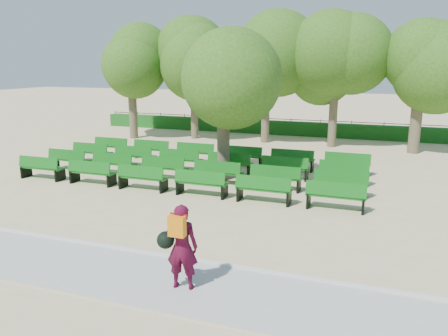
# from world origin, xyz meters

# --- Properties ---
(ground) EXTENTS (120.00, 120.00, 0.00)m
(ground) POSITION_xyz_m (0.00, 0.00, 0.00)
(ground) COLOR tan
(paving) EXTENTS (30.00, 2.20, 0.06)m
(paving) POSITION_xyz_m (0.00, -7.40, 0.03)
(paving) COLOR #A9AAA6
(paving) RESTS_ON ground
(curb) EXTENTS (30.00, 0.12, 0.10)m
(curb) POSITION_xyz_m (0.00, -6.25, 0.05)
(curb) COLOR silver
(curb) RESTS_ON ground
(hedge) EXTENTS (26.00, 0.70, 0.90)m
(hedge) POSITION_xyz_m (0.00, 14.00, 0.45)
(hedge) COLOR #165518
(hedge) RESTS_ON ground
(fence) EXTENTS (26.00, 0.10, 1.02)m
(fence) POSITION_xyz_m (0.00, 14.40, 0.00)
(fence) COLOR black
(fence) RESTS_ON ground
(tree_line) EXTENTS (21.80, 6.80, 7.04)m
(tree_line) POSITION_xyz_m (0.00, 10.00, 0.00)
(tree_line) COLOR #34611A
(tree_line) RESTS_ON ground
(bench_array) EXTENTS (1.98, 0.74, 1.22)m
(bench_array) POSITION_xyz_m (-0.44, 1.53, 0.10)
(bench_array) COLOR #106015
(bench_array) RESTS_ON ground
(tree_among) EXTENTS (4.16, 4.16, 5.91)m
(tree_among) POSITION_xyz_m (0.71, 1.43, 4.00)
(tree_among) COLOR brown
(tree_among) RESTS_ON ground
(person) EXTENTS (0.90, 0.57, 1.86)m
(person) POSITION_xyz_m (2.97, -7.54, 1.02)
(person) COLOR #450920
(person) RESTS_ON ground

